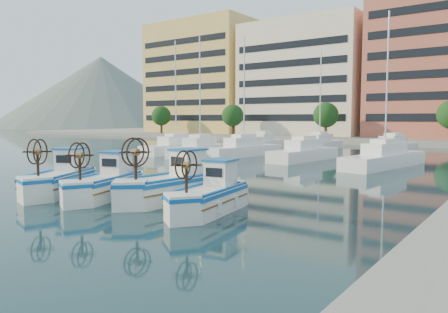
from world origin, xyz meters
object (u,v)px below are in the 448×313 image
Objects in this scene: fishing_boat_a at (60,178)px; fishing_boat_b at (105,182)px; fishing_boat_d at (210,194)px; fishing_boat_c at (171,183)px.

fishing_boat_a is 1.04× the size of fishing_boat_b.
fishing_boat_a is 2.74m from fishing_boat_b.
fishing_boat_b is 1.06× the size of fishing_boat_d.
fishing_boat_b is 0.94× the size of fishing_boat_c.
fishing_boat_c is at bearing -10.21° from fishing_boat_a.
fishing_boat_d is (2.82, -0.84, -0.10)m from fishing_boat_c.
fishing_boat_c is at bearing 153.84° from fishing_boat_d.
fishing_boat_c is at bearing 5.49° from fishing_boat_b.
fishing_boat_b is 3.21m from fishing_boat_c.
fishing_boat_a is 1.09× the size of fishing_boat_d.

